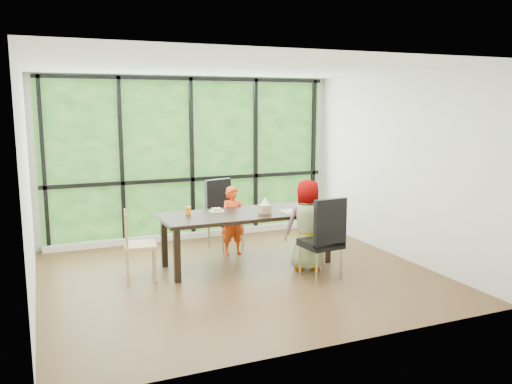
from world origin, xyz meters
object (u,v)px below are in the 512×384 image
(plate_far, at_px, (217,211))
(orange_cup, at_px, (188,211))
(tissue_box, at_px, (265,209))
(green_cup, at_px, (317,205))
(child_older, at_px, (309,225))
(chair_end_beech, at_px, (140,245))
(plate_near, at_px, (297,211))
(dining_table, at_px, (247,239))
(child_toddler, at_px, (233,221))
(chair_interior_leather, at_px, (321,238))
(white_mug, at_px, (314,203))
(chair_window_leather, at_px, (226,215))

(plate_far, xyz_separation_m, orange_cup, (-0.43, -0.05, 0.05))
(tissue_box, bearing_deg, green_cup, -6.65)
(child_older, xyz_separation_m, green_cup, (0.28, 0.27, 0.20))
(chair_end_beech, height_order, green_cup, chair_end_beech)
(chair_end_beech, relative_size, plate_near, 4.28)
(dining_table, bearing_deg, child_toddler, 90.00)
(dining_table, relative_size, chair_interior_leather, 2.21)
(plate_near, distance_m, white_mug, 0.50)
(dining_table, relative_size, tissue_box, 17.24)
(orange_cup, distance_m, green_cup, 1.83)
(white_mug, bearing_deg, green_cup, -111.33)
(dining_table, bearing_deg, plate_near, -18.13)
(plate_far, relative_size, plate_near, 1.06)
(orange_cup, xyz_separation_m, white_mug, (1.89, -0.14, -0.01))
(child_older, bearing_deg, orange_cup, -9.83)
(child_older, height_order, plate_near, child_older)
(tissue_box, bearing_deg, child_older, -36.58)
(child_older, height_order, white_mug, child_older)
(child_older, bearing_deg, white_mug, -110.02)
(chair_end_beech, xyz_separation_m, child_older, (2.20, -0.48, 0.17))
(child_toddler, bearing_deg, chair_end_beech, -157.74)
(chair_window_leather, height_order, child_older, child_older)
(chair_window_leather, xyz_separation_m, child_toddler, (-0.00, -0.34, -0.02))
(dining_table, relative_size, orange_cup, 21.63)
(chair_interior_leather, bearing_deg, white_mug, -119.23)
(tissue_box, bearing_deg, orange_cup, 161.80)
(child_older, bearing_deg, chair_window_leather, -48.31)
(dining_table, distance_m, chair_end_beech, 1.50)
(chair_window_leather, distance_m, orange_cup, 1.10)
(chair_interior_leather, relative_size, white_mug, 12.58)
(plate_near, bearing_deg, tissue_box, 171.35)
(orange_cup, bearing_deg, dining_table, -12.80)
(child_older, height_order, green_cup, child_older)
(plate_far, relative_size, tissue_box, 1.62)
(chair_interior_leather, bearing_deg, tissue_box, -63.95)
(plate_near, distance_m, tissue_box, 0.47)
(chair_end_beech, relative_size, child_older, 0.72)
(plate_near, distance_m, orange_cup, 1.52)
(child_toddler, bearing_deg, plate_far, -137.57)
(orange_cup, bearing_deg, plate_near, -15.29)
(plate_near, height_order, orange_cup, orange_cup)
(chair_window_leather, relative_size, orange_cup, 9.78)
(dining_table, relative_size, child_older, 1.92)
(dining_table, distance_m, orange_cup, 0.92)
(plate_near, height_order, white_mug, white_mug)
(plate_far, xyz_separation_m, green_cup, (1.35, -0.47, 0.06))
(dining_table, bearing_deg, chair_end_beech, -178.55)
(child_toddler, xyz_separation_m, child_older, (0.71, -1.07, 0.11))
(plate_near, bearing_deg, child_toddler, 131.03)
(dining_table, xyz_separation_m, green_cup, (0.99, -0.24, 0.44))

